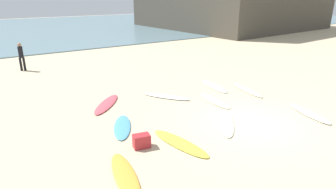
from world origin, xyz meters
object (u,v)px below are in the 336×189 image
at_px(beach_cooler, 142,141).
at_px(surfboard_9, 247,90).
at_px(surfboard_4, 166,96).
at_px(surfboard_8, 226,122).
at_px(surfboard_0, 309,113).
at_px(surfboard_2, 214,86).
at_px(surfboard_6, 180,143).
at_px(surfboard_3, 125,176).
at_px(surfboard_1, 214,101).
at_px(beachgoer_near, 21,55).
at_px(surfboard_5, 122,127).
at_px(surfboard_7, 107,104).

bearing_deg(beach_cooler, surfboard_9, 15.61).
distance_m(surfboard_4, surfboard_9, 4.17).
height_order(surfboard_8, beach_cooler, beach_cooler).
height_order(surfboard_0, surfboard_2, surfboard_0).
bearing_deg(surfboard_0, surfboard_2, -65.26).
height_order(surfboard_4, surfboard_6, surfboard_4).
relative_size(surfboard_3, surfboard_9, 0.97).
xyz_separation_m(surfboard_1, beach_cooler, (-4.73, -1.78, 0.18)).
bearing_deg(beachgoer_near, surfboard_1, -45.90).
relative_size(surfboard_6, surfboard_8, 0.93).
relative_size(surfboard_3, surfboard_8, 0.91).
bearing_deg(surfboard_5, surfboard_6, 142.64).
xyz_separation_m(surfboard_1, surfboard_4, (-1.53, 1.64, 0.01)).
relative_size(surfboard_0, surfboard_8, 0.86).
distance_m(surfboard_6, surfboard_8, 2.42).
height_order(surfboard_7, surfboard_9, surfboard_7).
relative_size(surfboard_7, beachgoer_near, 1.41).
distance_m(surfboard_3, surfboard_7, 5.46).
height_order(surfboard_0, surfboard_7, surfboard_0).
bearing_deg(surfboard_8, surfboard_1, -80.80).
xyz_separation_m(surfboard_0, beachgoer_near, (-8.33, 14.06, 0.93)).
bearing_deg(beachgoer_near, surfboard_2, -35.93).
height_order(surfboard_6, surfboard_7, surfboard_7).
relative_size(surfboard_6, beachgoer_near, 1.38).
distance_m(surfboard_8, surfboard_9, 4.20).
bearing_deg(surfboard_3, surfboard_5, -101.12).
bearing_deg(beach_cooler, surfboard_5, 86.47).
bearing_deg(surfboard_2, surfboard_1, 61.12).
relative_size(surfboard_0, surfboard_7, 0.91).
xyz_separation_m(surfboard_1, beachgoer_near, (-6.22, 10.84, 0.94)).
bearing_deg(surfboard_5, beach_cooler, 113.53).
height_order(surfboard_1, surfboard_6, surfboard_6).
bearing_deg(surfboard_1, surfboard_4, 141.68).
bearing_deg(beachgoer_near, surfboard_0, -45.11).
xyz_separation_m(surfboard_5, surfboard_8, (3.41, -1.79, -0.00)).
relative_size(surfboard_0, surfboard_6, 0.92).
relative_size(surfboard_5, surfboard_8, 0.81).
height_order(surfboard_5, beach_cooler, beach_cooler).
height_order(surfboard_0, surfboard_3, surfboard_0).
bearing_deg(surfboard_3, beach_cooler, -121.94).
relative_size(surfboard_1, surfboard_3, 0.92).
relative_size(surfboard_5, surfboard_7, 0.85).
distance_m(surfboard_4, surfboard_5, 3.59).
distance_m(surfboard_6, beach_cooler, 1.24).
xyz_separation_m(surfboard_2, beach_cooler, (-6.20, -3.39, 0.18)).
xyz_separation_m(surfboard_3, surfboard_5, (1.23, 2.75, -0.00)).
xyz_separation_m(surfboard_3, surfboard_6, (2.24, 0.62, -0.00)).
bearing_deg(beachgoer_near, surfboard_8, -54.37).
relative_size(beachgoer_near, beach_cooler, 3.35).
relative_size(surfboard_4, surfboard_6, 0.97).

